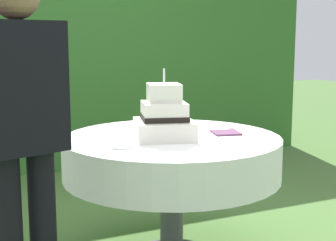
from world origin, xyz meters
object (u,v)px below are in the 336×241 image
object	(u,v)px
napkin_stack	(226,133)
standing_person	(22,134)
wedding_cake	(164,118)
serving_plate_near	(121,146)
serving_plate_left	(232,127)
cake_table	(172,157)
serving_plate_far	(137,127)

from	to	relation	value
napkin_stack	standing_person	size ratio (longest dim) A/B	0.10
wedding_cake	napkin_stack	world-z (taller)	wedding_cake
serving_plate_near	serving_plate_left	size ratio (longest dim) A/B	1.22
cake_table	wedding_cake	xyz separation A→B (m)	(-0.06, -0.03, 0.24)
standing_person	napkin_stack	bearing A→B (deg)	17.88
cake_table	serving_plate_near	bearing A→B (deg)	-157.72
wedding_cake	standing_person	xyz separation A→B (m)	(-0.87, -0.44, 0.05)
serving_plate_far	standing_person	size ratio (longest dim) A/B	0.07
serving_plate_near	serving_plate_far	bearing A→B (deg)	60.29
napkin_stack	serving_plate_left	bearing A→B (deg)	48.55
cake_table	standing_person	world-z (taller)	standing_person
serving_plate_far	cake_table	bearing A→B (deg)	-76.84
serving_plate_far	serving_plate_left	bearing A→B (deg)	-23.39
wedding_cake	serving_plate_far	bearing A→B (deg)	93.39
cake_table	napkin_stack	distance (m)	0.36
cake_table	wedding_cake	distance (m)	0.25
serving_plate_near	serving_plate_far	size ratio (longest dim) A/B	1.32
serving_plate_far	standing_person	world-z (taller)	standing_person
cake_table	standing_person	distance (m)	1.08
serving_plate_far	standing_person	xyz separation A→B (m)	(-0.84, -0.82, 0.17)
wedding_cake	napkin_stack	xyz separation A→B (m)	(0.40, -0.03, -0.11)
cake_table	serving_plate_left	world-z (taller)	serving_plate_left
wedding_cake	cake_table	bearing A→B (deg)	24.24
serving_plate_near	standing_person	world-z (taller)	standing_person
wedding_cake	serving_plate_far	size ratio (longest dim) A/B	3.93
cake_table	serving_plate_far	distance (m)	0.39
cake_table	serving_plate_near	xyz separation A→B (m)	(-0.37, -0.15, 0.13)
cake_table	standing_person	bearing A→B (deg)	-153.41
wedding_cake	napkin_stack	bearing A→B (deg)	-4.28
serving_plate_near	serving_plate_left	distance (m)	0.89
serving_plate_far	standing_person	distance (m)	1.19
serving_plate_left	standing_person	xyz separation A→B (m)	(-1.41, -0.57, 0.17)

